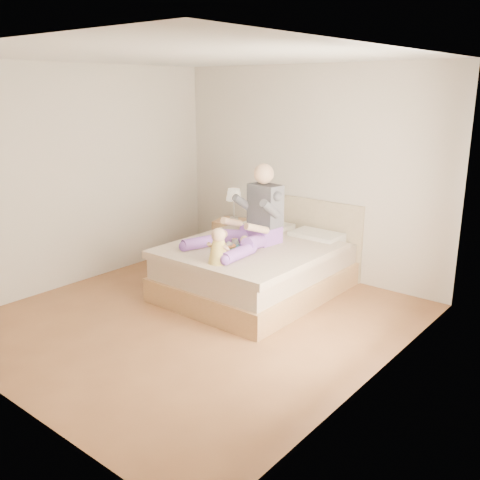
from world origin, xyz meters
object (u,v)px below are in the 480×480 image
Objects in this scene: adult at (253,221)px; baby at (219,249)px; tray at (233,248)px; nightstand at (233,239)px; bed at (260,266)px.

adult is 0.80m from baby.
tray is at bearing -86.08° from adult.
adult is 2.45× the size of tray.
baby is at bearing -67.68° from nightstand.
nightstand is 1.67m from tray.
adult reaches higher than bed.
baby is (0.15, -0.77, -0.13)m from adult.
adult reaches higher than nightstand.
nightstand is at bearing 146.41° from adult.
tray is (1.05, -1.24, 0.35)m from nightstand.
bed is 1.80× the size of adult.
tray reaches higher than nightstand.
tray is at bearing 100.24° from baby.
bed is 1.36m from nightstand.
nightstand is 1.14× the size of tray.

